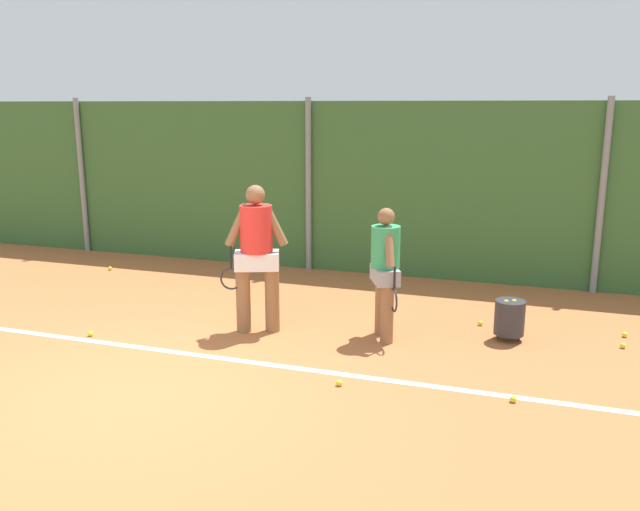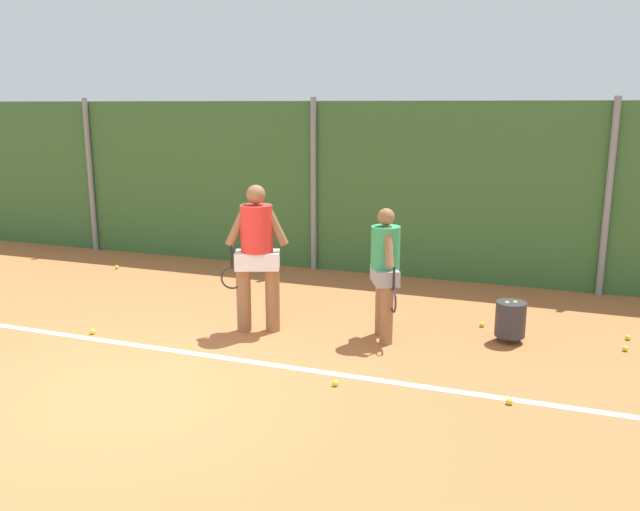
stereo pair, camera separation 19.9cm
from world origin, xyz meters
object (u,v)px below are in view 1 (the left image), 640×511
at_px(ball_hopper, 510,317).
at_px(player_foreground_near, 256,251).
at_px(tennis_ball_4, 110,268).
at_px(tennis_ball_5, 91,334).
at_px(tennis_ball_3, 625,335).
at_px(player_midcourt, 385,267).
at_px(tennis_ball_6, 480,323).
at_px(tennis_ball_7, 513,399).
at_px(tennis_ball_2, 623,346).
at_px(tennis_ball_8, 339,383).

bearing_deg(ball_hopper, player_foreground_near, -167.57).
xyz_separation_m(tennis_ball_4, tennis_ball_5, (1.79, -2.88, 0.00)).
bearing_deg(tennis_ball_3, player_midcourt, -160.90).
height_order(ball_hopper, tennis_ball_5, ball_hopper).
bearing_deg(tennis_ball_3, ball_hopper, -157.61).
relative_size(tennis_ball_5, tennis_ball_6, 1.00).
xyz_separation_m(player_midcourt, tennis_ball_7, (1.58, -1.34, -0.87)).
bearing_deg(tennis_ball_2, tennis_ball_3, 81.22).
bearing_deg(ball_hopper, tennis_ball_3, 22.39).
distance_m(tennis_ball_5, tennis_ball_8, 3.37).
distance_m(tennis_ball_6, tennis_ball_8, 2.65).
relative_size(tennis_ball_4, tennis_ball_5, 1.00).
bearing_deg(tennis_ball_4, tennis_ball_5, -58.06).
xyz_separation_m(ball_hopper, tennis_ball_6, (-0.37, 0.44, -0.26)).
height_order(player_midcourt, tennis_ball_3, player_midcourt).
relative_size(player_foreground_near, tennis_ball_4, 28.07).
xyz_separation_m(tennis_ball_5, tennis_ball_6, (4.54, 1.93, 0.00)).
distance_m(player_midcourt, tennis_ball_5, 3.72).
bearing_deg(ball_hopper, tennis_ball_2, 6.28).
bearing_deg(tennis_ball_7, tennis_ball_5, 177.05).
height_order(tennis_ball_3, tennis_ball_7, same).
height_order(player_midcourt, ball_hopper, player_midcourt).
distance_m(player_foreground_near, tennis_ball_6, 3.04).
bearing_deg(tennis_ball_8, player_foreground_near, 139.12).
height_order(player_foreground_near, tennis_ball_3, player_foreground_near).
xyz_separation_m(player_foreground_near, player_midcourt, (1.56, 0.25, -0.14)).
xyz_separation_m(tennis_ball_2, tennis_ball_5, (-6.20, -1.63, 0.00)).
bearing_deg(player_midcourt, player_foreground_near, -106.49).
height_order(player_foreground_near, tennis_ball_6, player_foreground_near).
bearing_deg(tennis_ball_7, tennis_ball_2, 58.40).
bearing_deg(tennis_ball_3, player_foreground_near, -164.37).
bearing_deg(player_foreground_near, ball_hopper, 170.99).
relative_size(ball_hopper, tennis_ball_2, 7.78).
relative_size(tennis_ball_4, tennis_ball_8, 1.00).
distance_m(player_foreground_near, tennis_ball_4, 4.34).
distance_m(player_foreground_near, ball_hopper, 3.18).
relative_size(tennis_ball_2, tennis_ball_3, 1.00).
height_order(tennis_ball_3, tennis_ball_4, same).
distance_m(tennis_ball_2, tennis_ball_4, 8.09).
xyz_separation_m(ball_hopper, tennis_ball_3, (1.36, 0.56, -0.26)).
bearing_deg(player_foreground_near, tennis_ball_2, 169.17).
xyz_separation_m(ball_hopper, tennis_ball_8, (-1.57, -1.92, -0.26)).
relative_size(player_midcourt, tennis_ball_2, 24.44).
relative_size(tennis_ball_4, tennis_ball_6, 1.00).
distance_m(tennis_ball_3, tennis_ball_6, 1.73).
bearing_deg(tennis_ball_2, ball_hopper, -173.72).
relative_size(ball_hopper, tennis_ball_6, 7.78).
height_order(player_foreground_near, tennis_ball_2, player_foreground_near).
bearing_deg(player_midcourt, tennis_ball_4, -134.54).
relative_size(tennis_ball_6, tennis_ball_8, 1.00).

